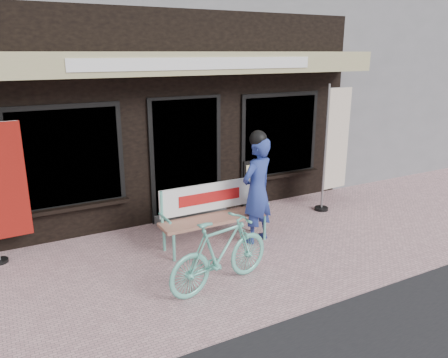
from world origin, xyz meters
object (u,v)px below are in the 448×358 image
person (257,188)px  nobori_red (6,189)px  bicycle (221,253)px  nobori_cream (335,146)px  bench (213,210)px  menu_stand (254,183)px

person → nobori_red: 3.64m
person → bicycle: person is taller
nobori_cream → bench: bearing=-175.4°
bicycle → menu_stand: 3.13m
bench → nobori_cream: nobori_cream is taller
person → nobori_cream: (2.10, 0.61, 0.35)m
bench → person: bearing=-20.7°
bicycle → person: bearing=-60.9°
nobori_cream → menu_stand: size_ratio=2.56×
bicycle → nobori_red: 3.16m
bench → bicycle: size_ratio=1.13×
person → menu_stand: (0.84, 1.43, -0.41)m
nobori_red → menu_stand: size_ratio=2.25×
nobori_cream → menu_stand: nobori_cream is taller
bench → nobori_cream: (2.75, 0.37, 0.67)m
menu_stand → nobori_cream: bearing=-30.8°
nobori_red → nobori_cream: (5.56, -0.50, 0.15)m
bicycle → nobori_red: bearing=36.5°
bench → person: person is taller
bench → nobori_red: size_ratio=0.84×
person → menu_stand: bearing=39.7°
bench → person: size_ratio=0.98×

